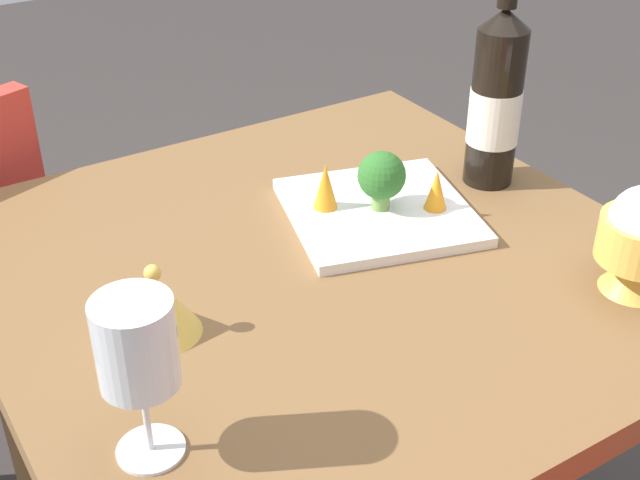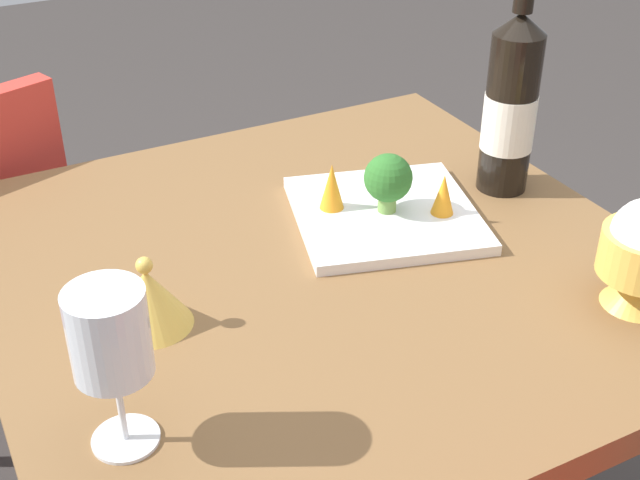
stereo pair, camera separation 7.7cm
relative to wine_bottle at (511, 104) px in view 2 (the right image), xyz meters
The scene contains 8 objects.
dining_table 0.41m from the wine_bottle, behind, with size 0.86×0.86×0.74m.
wine_bottle is the anchor object (origin of this frame).
wine_glass 0.71m from the wine_bottle, 158.80° to the right, with size 0.08×0.08×0.18m.
rice_bowl_lid 0.59m from the wine_bottle, behind, with size 0.10×0.10×0.09m.
serving_plate 0.24m from the wine_bottle, behind, with size 0.31×0.31×0.02m.
broccoli_floret 0.22m from the wine_bottle, behind, with size 0.07×0.07×0.09m.
carrot_garnish_left 0.29m from the wine_bottle, behind, with size 0.03×0.03×0.07m.
carrot_garnish_right 0.17m from the wine_bottle, 161.36° to the right, with size 0.03×0.03×0.06m.
Camera 2 is at (-0.44, -0.84, 1.35)m, focal length 48.16 mm.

